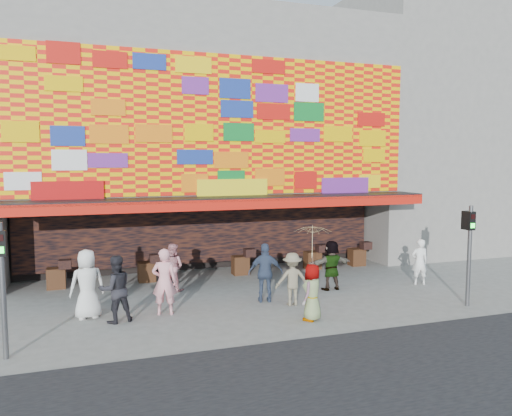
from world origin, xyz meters
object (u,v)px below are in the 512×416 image
object	(u,v)px
ped_d	(292,279)
ped_f	(331,265)
signal_left	(2,275)
ped_a	(87,284)
ped_e	(266,273)
ped_c	(116,289)
ped_g	(312,292)
ped_i	(172,267)
parasol	(313,242)
ped_b	(164,282)
ped_h	(420,262)
signal_right	(470,244)

from	to	relation	value
ped_d	ped_f	size ratio (longest dim) A/B	0.95
signal_left	ped_d	distance (m)	7.78
ped_a	ped_e	bearing A→B (deg)	167.73
signal_left	ped_c	world-z (taller)	signal_left
ped_e	ped_f	xyz separation A→B (m)	(2.57, 0.64, -0.07)
ped_g	ped_i	bearing A→B (deg)	-95.39
ped_i	parasol	size ratio (longest dim) A/B	0.86
ped_a	parasol	size ratio (longest dim) A/B	1.04
ped_b	ped_g	bearing A→B (deg)	167.83
ped_g	ped_i	size ratio (longest dim) A/B	0.97
signal_left	ped_a	distance (m)	3.08
ped_b	ped_d	distance (m)	3.76
ped_b	ped_e	bearing A→B (deg)	-161.40
ped_b	ped_d	bearing A→B (deg)	-171.01
ped_e	ped_h	world-z (taller)	ped_e
ped_c	ped_h	distance (m)	10.29
ped_i	signal_left	bearing A→B (deg)	85.12
ped_d	parasol	distance (m)	2.01
ped_e	ped_f	bearing A→B (deg)	-151.76
ped_a	ped_c	distance (m)	0.94
ped_a	ped_f	distance (m)	7.74
ped_h	signal_right	bearing A→B (deg)	98.72
signal_left	ped_f	distance (m)	9.94
ped_d	ped_c	bearing A→B (deg)	7.62
parasol	signal_right	bearing A→B (deg)	-3.20
signal_right	ped_c	bearing A→B (deg)	169.82
ped_h	signal_left	bearing A→B (deg)	26.30
signal_left	ped_e	size ratio (longest dim) A/B	1.66
ped_e	signal_right	bearing A→B (deg)	171.35
ped_a	ped_e	world-z (taller)	ped_a
ped_g	signal_left	bearing A→B (deg)	-38.93
signal_right	ped_c	distance (m)	10.19
ped_c	parasol	xyz separation A→B (m)	(5.04, -1.52, 1.24)
signal_left	ped_g	distance (m)	7.54
ped_g	ped_h	xyz separation A→B (m)	(5.21, 2.36, 0.03)
ped_g	parasol	world-z (taller)	parasol
ped_c	ped_d	world-z (taller)	ped_c
ped_b	parasol	distance (m)	4.29
signal_right	parasol	distance (m)	4.96
ped_e	ped_h	distance (m)	5.82
ped_e	ped_f	size ratio (longest dim) A/B	1.08
signal_left	ped_e	xyz separation A→B (m)	(6.86, 2.33, -0.96)
ped_a	ped_i	distance (m)	3.45
ped_h	ped_i	bearing A→B (deg)	1.47
ped_d	ped_i	xyz separation A→B (m)	(-3.12, 2.80, 0.00)
ped_b	ped_h	world-z (taller)	ped_b
ped_a	parasol	xyz separation A→B (m)	(5.75, -2.12, 1.19)
signal_left	ped_h	world-z (taller)	signal_left
ped_b	ped_c	size ratio (longest dim) A/B	1.04
signal_left	ped_d	world-z (taller)	signal_left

